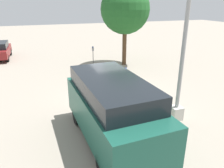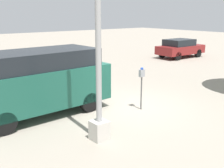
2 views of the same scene
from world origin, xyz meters
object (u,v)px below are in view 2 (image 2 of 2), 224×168
(parking_meter_near, at_px, (142,79))
(parked_van, at_px, (38,81))
(lamp_post, at_px, (99,70))
(car_distant, at_px, (180,48))

(parking_meter_near, height_order, parked_van, parked_van)
(lamp_post, height_order, car_distant, lamp_post)
(car_distant, bearing_deg, lamp_post, -148.50)
(parking_meter_near, xyz_separation_m, car_distant, (-10.83, -6.83, -0.39))
(lamp_post, distance_m, car_distant, 15.70)
(parking_meter_near, distance_m, lamp_post, 3.00)
(parking_meter_near, relative_size, lamp_post, 0.25)
(parking_meter_near, distance_m, parked_van, 3.59)
(lamp_post, height_order, parked_van, lamp_post)
(parked_van, bearing_deg, car_distant, -162.33)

